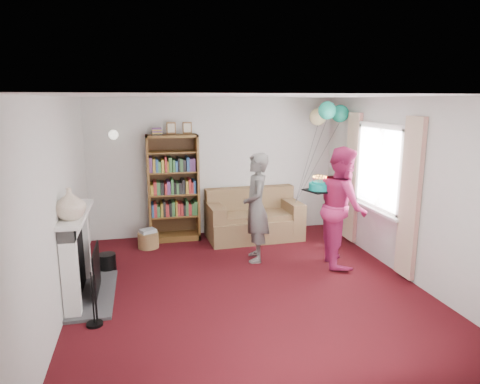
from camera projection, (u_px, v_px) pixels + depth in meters
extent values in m
plane|color=#350907|center=(248.00, 287.00, 5.73)|extent=(5.00, 5.00, 0.00)
cube|color=silver|center=(215.00, 167.00, 7.85)|extent=(4.50, 0.02, 2.50)
cube|color=silver|center=(60.00, 206.00, 4.97)|extent=(0.02, 5.00, 2.50)
cube|color=silver|center=(405.00, 188.00, 5.96)|extent=(0.02, 5.00, 2.50)
cube|color=white|center=(248.00, 96.00, 5.20)|extent=(4.50, 5.00, 0.01)
cube|color=#3F3F42|center=(93.00, 294.00, 5.48)|extent=(0.55, 1.40, 0.04)
cube|color=white|center=(70.00, 275.00, 4.81)|extent=(0.18, 0.14, 1.06)
cube|color=white|center=(83.00, 243.00, 5.86)|extent=(0.18, 0.14, 1.06)
cube|color=white|center=(74.00, 221.00, 5.23)|extent=(0.18, 1.24, 0.16)
cube|color=white|center=(76.00, 213.00, 5.22)|extent=(0.28, 1.35, 0.05)
cube|color=black|center=(76.00, 261.00, 5.34)|extent=(0.10, 0.80, 0.86)
cube|color=black|center=(97.00, 271.00, 5.43)|extent=(0.02, 0.70, 0.60)
cylinder|color=black|center=(93.00, 299.00, 4.69)|extent=(0.18, 0.18, 0.64)
cylinder|color=black|center=(107.00, 263.00, 6.24)|extent=(0.26, 0.26, 0.26)
cube|color=white|center=(382.00, 126.00, 6.35)|extent=(0.08, 1.30, 0.08)
cube|color=white|center=(377.00, 208.00, 6.61)|extent=(0.08, 1.30, 0.08)
cube|color=white|center=(381.00, 168.00, 6.49)|extent=(0.01, 1.15, 1.20)
cube|color=white|center=(375.00, 210.00, 6.61)|extent=(0.14, 1.32, 0.04)
cube|color=beige|center=(410.00, 199.00, 5.76)|extent=(0.07, 0.38, 2.20)
cube|color=beige|center=(352.00, 178.00, 7.32)|extent=(0.07, 0.38, 2.20)
cylinder|color=gold|center=(114.00, 133.00, 7.27)|extent=(0.04, 0.12, 0.04)
sphere|color=white|center=(113.00, 135.00, 7.19)|extent=(0.16, 0.16, 0.16)
cube|color=#472B14|center=(173.00, 186.00, 7.70)|extent=(0.89, 0.04, 1.87)
cube|color=brown|center=(149.00, 189.00, 7.43)|extent=(0.04, 0.42, 1.87)
cube|color=brown|center=(197.00, 187.00, 7.61)|extent=(0.04, 0.42, 1.87)
cube|color=brown|center=(172.00, 136.00, 7.33)|extent=(0.89, 0.42, 0.04)
cube|color=brown|center=(175.00, 236.00, 7.71)|extent=(0.89, 0.42, 0.10)
cube|color=brown|center=(174.00, 215.00, 7.62)|extent=(0.81, 0.38, 0.03)
cube|color=brown|center=(174.00, 194.00, 7.54)|extent=(0.81, 0.38, 0.02)
cube|color=brown|center=(173.00, 172.00, 7.46)|extent=(0.81, 0.38, 0.02)
cube|color=brown|center=(172.00, 152.00, 7.38)|extent=(0.81, 0.38, 0.02)
cube|color=maroon|center=(157.00, 131.00, 7.24)|extent=(0.16, 0.22, 0.12)
cube|color=brown|center=(171.00, 128.00, 7.35)|extent=(0.16, 0.02, 0.20)
cube|color=brown|center=(187.00, 128.00, 7.41)|extent=(0.16, 0.02, 0.20)
cube|color=brown|center=(254.00, 228.00, 7.73)|extent=(1.66, 0.88, 0.39)
cube|color=brown|center=(250.00, 205.00, 7.96)|extent=(1.66, 0.24, 0.68)
cube|color=brown|center=(215.00, 220.00, 7.53)|extent=(0.24, 0.83, 0.54)
cube|color=brown|center=(291.00, 215.00, 7.84)|extent=(0.24, 0.83, 0.54)
cube|color=brown|center=(235.00, 218.00, 7.52)|extent=(0.70, 0.58, 0.12)
cube|color=brown|center=(275.00, 216.00, 7.69)|extent=(0.70, 0.58, 0.12)
cylinder|color=#9B7648|center=(148.00, 240.00, 7.23)|extent=(0.35, 0.35, 0.26)
cube|color=beige|center=(148.00, 231.00, 7.20)|extent=(0.25, 0.19, 0.06)
imported|color=black|center=(256.00, 208.00, 6.55)|extent=(0.49, 0.67, 1.68)
imported|color=#B2235D|center=(342.00, 206.00, 6.39)|extent=(0.85, 1.00, 1.79)
cube|color=black|center=(319.00, 190.00, 6.38)|extent=(0.38, 0.38, 0.02)
cylinder|color=#0C8C82|center=(319.00, 186.00, 6.37)|extent=(0.32, 0.32, 0.10)
cylinder|color=#0C8C82|center=(320.00, 183.00, 6.35)|extent=(0.23, 0.23, 0.04)
cylinder|color=#D05C72|center=(326.00, 180.00, 6.37)|extent=(0.01, 0.01, 0.09)
sphere|color=orange|center=(326.00, 177.00, 6.36)|extent=(0.02, 0.02, 0.02)
cylinder|color=#D05C72|center=(324.00, 179.00, 6.41)|extent=(0.01, 0.01, 0.09)
sphere|color=orange|center=(324.00, 176.00, 6.40)|extent=(0.02, 0.02, 0.02)
cylinder|color=#D05C72|center=(321.00, 179.00, 6.43)|extent=(0.01, 0.01, 0.09)
sphere|color=orange|center=(321.00, 176.00, 6.42)|extent=(0.02, 0.02, 0.02)
cylinder|color=#D05C72|center=(318.00, 179.00, 6.44)|extent=(0.01, 0.01, 0.09)
sphere|color=orange|center=(318.00, 176.00, 6.43)|extent=(0.02, 0.02, 0.02)
cylinder|color=#D05C72|center=(315.00, 179.00, 6.42)|extent=(0.01, 0.01, 0.09)
sphere|color=orange|center=(315.00, 176.00, 6.41)|extent=(0.02, 0.02, 0.02)
cylinder|color=#D05C72|center=(314.00, 180.00, 6.39)|extent=(0.01, 0.01, 0.09)
sphere|color=orange|center=(314.00, 176.00, 6.38)|extent=(0.02, 0.02, 0.02)
cylinder|color=#D05C72|center=(313.00, 180.00, 6.35)|extent=(0.01, 0.01, 0.09)
sphere|color=orange|center=(313.00, 177.00, 6.34)|extent=(0.02, 0.02, 0.02)
cylinder|color=#D05C72|center=(315.00, 181.00, 6.30)|extent=(0.01, 0.01, 0.09)
sphere|color=orange|center=(315.00, 177.00, 6.29)|extent=(0.02, 0.02, 0.02)
cylinder|color=#D05C72|center=(317.00, 181.00, 6.27)|extent=(0.01, 0.01, 0.09)
sphere|color=orange|center=(317.00, 178.00, 6.26)|extent=(0.02, 0.02, 0.02)
cylinder|color=#D05C72|center=(320.00, 181.00, 6.25)|extent=(0.01, 0.01, 0.09)
sphere|color=orange|center=(320.00, 178.00, 6.24)|extent=(0.02, 0.02, 0.02)
cylinder|color=#D05C72|center=(323.00, 181.00, 6.26)|extent=(0.01, 0.01, 0.09)
sphere|color=orange|center=(323.00, 178.00, 6.25)|extent=(0.02, 0.02, 0.02)
cylinder|color=#D05C72|center=(325.00, 181.00, 6.28)|extent=(0.01, 0.01, 0.09)
sphere|color=orange|center=(325.00, 178.00, 6.27)|extent=(0.02, 0.02, 0.02)
cylinder|color=#D05C72|center=(326.00, 181.00, 6.32)|extent=(0.01, 0.01, 0.09)
sphere|color=orange|center=(326.00, 177.00, 6.31)|extent=(0.02, 0.02, 0.02)
sphere|color=#3F3F3F|center=(295.00, 203.00, 7.59)|extent=(0.02, 0.02, 0.02)
sphere|color=#1BA885|center=(340.00, 114.00, 7.48)|extent=(0.31, 0.31, 0.31)
sphere|color=#F0DE93|center=(318.00, 117.00, 7.60)|extent=(0.31, 0.31, 0.31)
sphere|color=#1BA885|center=(327.00, 110.00, 7.21)|extent=(0.31, 0.31, 0.31)
imported|color=beige|center=(70.00, 204.00, 4.84)|extent=(0.46, 0.46, 0.36)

